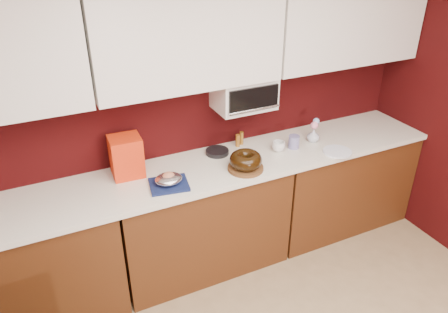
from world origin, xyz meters
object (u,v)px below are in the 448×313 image
foil_ham_nest (169,179)px  coffee_mug (279,145)px  pandoro_box (126,156)px  blue_jar (294,142)px  bundt_cake (246,160)px  flower_vase (313,135)px  toaster_oven (244,93)px

foil_ham_nest → coffee_mug: size_ratio=1.93×
pandoro_box → coffee_mug: (1.18, -0.16, -0.10)m
pandoro_box → blue_jar: bearing=-4.1°
bundt_cake → flower_vase: (0.73, 0.17, -0.02)m
flower_vase → toaster_oven: bearing=165.9°
pandoro_box → blue_jar: pandoro_box is taller
foil_ham_nest → blue_jar: 1.11m
flower_vase → bundt_cake: bearing=-166.9°
toaster_oven → flower_vase: (0.59, -0.15, -0.41)m
flower_vase → pandoro_box: bearing=175.0°
pandoro_box → coffee_mug: bearing=-4.7°
bundt_cake → flower_vase: bundt_cake is taller
bundt_cake → foil_ham_nest: bearing=177.0°
bundt_cake → pandoro_box: 0.86m
coffee_mug → flower_vase: 0.35m
toaster_oven → bundt_cake: 0.53m
pandoro_box → flower_vase: bearing=-2.1°
foil_ham_nest → pandoro_box: (-0.21, 0.27, 0.09)m
toaster_oven → pandoro_box: bearing=-179.2°
bundt_cake → blue_jar: 0.54m
toaster_oven → coffee_mug: bearing=-36.0°
pandoro_box → blue_jar: 1.33m
foil_ham_nest → flower_vase: (1.31, 0.14, 0.01)m
bundt_cake → coffee_mug: size_ratio=2.42×
pandoro_box → coffee_mug: pandoro_box is taller
toaster_oven → flower_vase: size_ratio=3.66×
bundt_cake → pandoro_box: (-0.80, 0.30, 0.07)m
foil_ham_nest → flower_vase: bearing=6.0°
coffee_mug → flower_vase: bearing=3.7°
pandoro_box → flower_vase: 1.54m
toaster_oven → foil_ham_nest: toaster_oven is taller
coffee_mug → blue_jar: bearing=-1.7°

